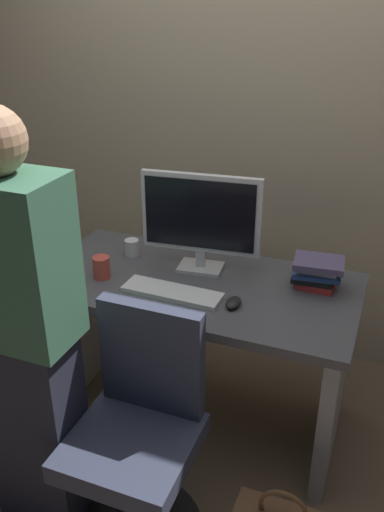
{
  "coord_description": "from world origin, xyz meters",
  "views": [
    {
      "loc": [
        0.76,
        -1.99,
        1.93
      ],
      "look_at": [
        0.0,
        -0.05,
        0.91
      ],
      "focal_mm": 38.38,
      "sensor_mm": 36.0,
      "label": 1
    }
  ],
  "objects_px": {
    "office_chair": "(139,442)",
    "cup_near_keyboard": "(102,267)",
    "cup_by_monitor": "(132,248)",
    "keyboard": "(172,292)",
    "monitor": "(201,218)",
    "book_stack": "(317,272)",
    "desk": "(196,327)",
    "person_at_desk": "(22,337)",
    "mouse": "(233,303)"
  },
  "relations": [
    {
      "from": "desk",
      "to": "mouse",
      "type": "xyz_separation_m",
      "value": [
        0.22,
        -0.14,
        0.25
      ]
    },
    {
      "from": "keyboard",
      "to": "desk",
      "type": "bearing_deg",
      "value": 70.08
    },
    {
      "from": "cup_by_monitor",
      "to": "monitor",
      "type": "bearing_deg",
      "value": -2.08
    },
    {
      "from": "desk",
      "to": "cup_near_keyboard",
      "type": "bearing_deg",
      "value": -164.23
    },
    {
      "from": "monitor",
      "to": "cup_by_monitor",
      "type": "relative_size",
      "value": 6.55
    },
    {
      "from": "office_chair",
      "to": "cup_by_monitor",
      "type": "xyz_separation_m",
      "value": [
        -0.41,
        0.79,
        0.37
      ]
    },
    {
      "from": "mouse",
      "to": "cup_by_monitor",
      "type": "distance_m",
      "value": 0.66
    },
    {
      "from": "desk",
      "to": "monitor",
      "type": "distance_m",
      "value": 0.51
    },
    {
      "from": "monitor",
      "to": "cup_by_monitor",
      "type": "height_order",
      "value": "monitor"
    },
    {
      "from": "keyboard",
      "to": "cup_by_monitor",
      "type": "xyz_separation_m",
      "value": [
        -0.33,
        0.27,
        0.03
      ]
    },
    {
      "from": "desk",
      "to": "mouse",
      "type": "height_order",
      "value": "mouse"
    },
    {
      "from": "keyboard",
      "to": "cup_by_monitor",
      "type": "bearing_deg",
      "value": 141.72
    },
    {
      "from": "person_at_desk",
      "to": "cup_near_keyboard",
      "type": "relative_size",
      "value": 16.26
    },
    {
      "from": "office_chair",
      "to": "cup_near_keyboard",
      "type": "height_order",
      "value": "office_chair"
    },
    {
      "from": "mouse",
      "to": "keyboard",
      "type": "bearing_deg",
      "value": -179.5
    },
    {
      "from": "office_chair",
      "to": "cup_near_keyboard",
      "type": "distance_m",
      "value": 0.79
    },
    {
      "from": "person_at_desk",
      "to": "keyboard",
      "type": "bearing_deg",
      "value": 62.0
    },
    {
      "from": "desk",
      "to": "person_at_desk",
      "type": "xyz_separation_m",
      "value": [
        -0.37,
        -0.73,
        0.32
      ]
    },
    {
      "from": "person_at_desk",
      "to": "monitor",
      "type": "bearing_deg",
      "value": 68.04
    },
    {
      "from": "desk",
      "to": "cup_by_monitor",
      "type": "distance_m",
      "value": 0.49
    },
    {
      "from": "keyboard",
      "to": "mouse",
      "type": "height_order",
      "value": "mouse"
    },
    {
      "from": "mouse",
      "to": "cup_by_monitor",
      "type": "bearing_deg",
      "value": 155.63
    },
    {
      "from": "office_chair",
      "to": "person_at_desk",
      "type": "bearing_deg",
      "value": -169.95
    },
    {
      "from": "cup_near_keyboard",
      "to": "person_at_desk",
      "type": "bearing_deg",
      "value": -86.24
    },
    {
      "from": "desk",
      "to": "book_stack",
      "type": "bearing_deg",
      "value": 15.9
    },
    {
      "from": "office_chair",
      "to": "person_at_desk",
      "type": "relative_size",
      "value": 0.57
    },
    {
      "from": "monitor",
      "to": "mouse",
      "type": "distance_m",
      "value": 0.43
    },
    {
      "from": "keyboard",
      "to": "mouse",
      "type": "bearing_deg",
      "value": 1.98
    },
    {
      "from": "mouse",
      "to": "cup_by_monitor",
      "type": "height_order",
      "value": "cup_by_monitor"
    },
    {
      "from": "keyboard",
      "to": "cup_near_keyboard",
      "type": "bearing_deg",
      "value": 177.45
    },
    {
      "from": "keyboard",
      "to": "book_stack",
      "type": "relative_size",
      "value": 1.93
    },
    {
      "from": "person_at_desk",
      "to": "mouse",
      "type": "distance_m",
      "value": 0.83
    },
    {
      "from": "cup_near_keyboard",
      "to": "book_stack",
      "type": "relative_size",
      "value": 0.45
    },
    {
      "from": "monitor",
      "to": "book_stack",
      "type": "distance_m",
      "value": 0.56
    },
    {
      "from": "mouse",
      "to": "person_at_desk",
      "type": "bearing_deg",
      "value": -134.64
    },
    {
      "from": "monitor",
      "to": "cup_by_monitor",
      "type": "bearing_deg",
      "value": 177.92
    },
    {
      "from": "monitor",
      "to": "cup_near_keyboard",
      "type": "xyz_separation_m",
      "value": [
        -0.38,
        -0.24,
        -0.21
      ]
    },
    {
      "from": "person_at_desk",
      "to": "book_stack",
      "type": "relative_size",
      "value": 7.36
    },
    {
      "from": "person_at_desk",
      "to": "mouse",
      "type": "relative_size",
      "value": 16.39
    },
    {
      "from": "desk",
      "to": "cup_by_monitor",
      "type": "relative_size",
      "value": 17.23
    },
    {
      "from": "person_at_desk",
      "to": "cup_by_monitor",
      "type": "xyz_separation_m",
      "value": [
        -0.02,
        0.86,
        -0.04
      ]
    },
    {
      "from": "monitor",
      "to": "keyboard",
      "type": "height_order",
      "value": "monitor"
    },
    {
      "from": "monitor",
      "to": "cup_by_monitor",
      "type": "distance_m",
      "value": 0.42
    },
    {
      "from": "monitor",
      "to": "cup_near_keyboard",
      "type": "bearing_deg",
      "value": -148.33
    },
    {
      "from": "office_chair",
      "to": "keyboard",
      "type": "relative_size",
      "value": 2.19
    },
    {
      "from": "monitor",
      "to": "mouse",
      "type": "bearing_deg",
      "value": -47.04
    },
    {
      "from": "monitor",
      "to": "cup_near_keyboard",
      "type": "height_order",
      "value": "monitor"
    },
    {
      "from": "mouse",
      "to": "cup_by_monitor",
      "type": "xyz_separation_m",
      "value": [
        -0.6,
        0.27,
        0.02
      ]
    },
    {
      "from": "keyboard",
      "to": "mouse",
      "type": "relative_size",
      "value": 4.3
    },
    {
      "from": "mouse",
      "to": "cup_near_keyboard",
      "type": "distance_m",
      "value": 0.63
    }
  ]
}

